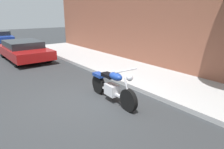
# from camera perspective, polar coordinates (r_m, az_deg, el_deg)

# --- Properties ---
(ground_plane) EXTENTS (60.00, 60.00, 0.00)m
(ground_plane) POSITION_cam_1_polar(r_m,az_deg,el_deg) (6.17, -7.37, -7.33)
(ground_plane) COLOR #303335
(sidewalk) EXTENTS (21.51, 2.64, 0.14)m
(sidewalk) POSITION_cam_1_polar(r_m,az_deg,el_deg) (8.01, 12.09, -1.30)
(sidewalk) COLOR #AEAEAE
(sidewalk) RESTS_ON ground
(motorcycle) EXTENTS (2.15, 0.70, 1.11)m
(motorcycle) POSITION_cam_1_polar(r_m,az_deg,el_deg) (5.97, 0.03, -3.37)
(motorcycle) COLOR black
(motorcycle) RESTS_ON ground
(parked_car_red) EXTENTS (4.34, 1.99, 1.03)m
(parked_car_red) POSITION_cam_1_polar(r_m,az_deg,el_deg) (12.31, -23.19, 6.32)
(parked_car_red) COLOR black
(parked_car_red) RESTS_ON ground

